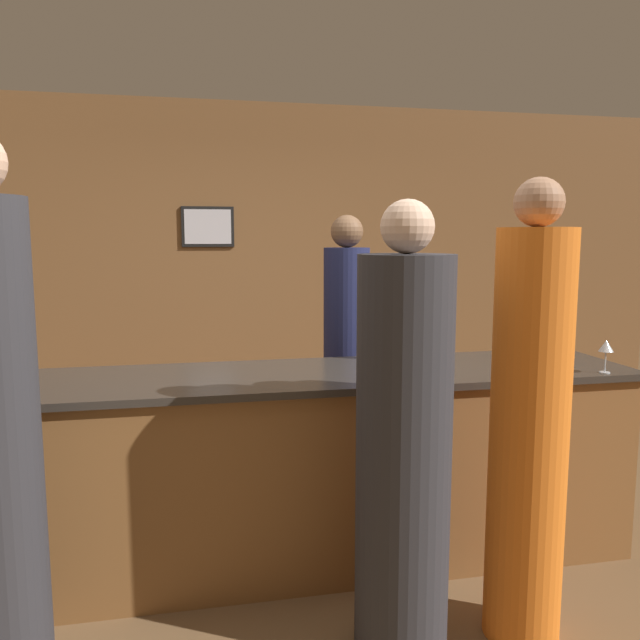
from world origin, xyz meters
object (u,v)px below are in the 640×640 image
at_px(bartender, 346,365).
at_px(wine_bottle_0, 377,341).
at_px(guest_2, 403,448).
at_px(guest_0, 529,429).

bearing_deg(bartender, wine_bottle_0, 94.94).
bearing_deg(wine_bottle_0, guest_2, -100.79).
bearing_deg(guest_0, wine_bottle_0, 107.18).
bearing_deg(guest_0, bartender, 103.28).
bearing_deg(guest_2, wine_bottle_0, 79.21).
bearing_deg(bartender, guest_0, 103.28).
xyz_separation_m(bartender, guest_0, (0.37, -1.57, 0.04)).
height_order(guest_0, guest_2, guest_0).
relative_size(bartender, guest_2, 1.00).
height_order(guest_0, wine_bottle_0, guest_0).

